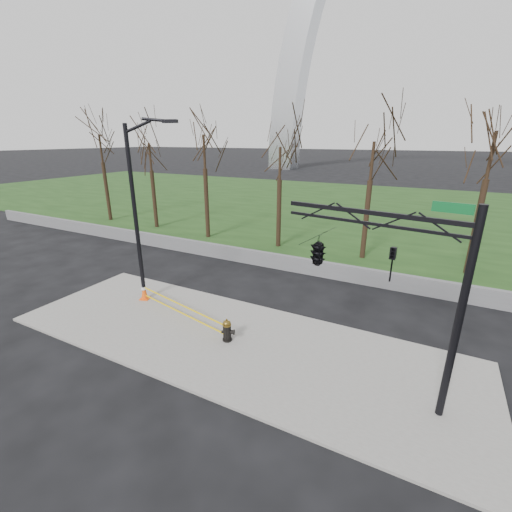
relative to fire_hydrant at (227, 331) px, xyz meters
The scene contains 11 objects.
ground 0.53m from the fire_hydrant, 101.83° to the left, with size 500.00×500.00×0.00m, color black.
sidewalk 0.49m from the fire_hydrant, 101.83° to the left, with size 18.00×6.00×0.10m, color gray.
grass_strip 30.13m from the fire_hydrant, 90.05° to the left, with size 120.00×40.00×0.06m, color #1B3A15.
guardrail 8.13m from the fire_hydrant, 90.19° to the left, with size 60.00×0.30×0.90m, color #59595B.
gateway_arch 81.65m from the fire_hydrant, 90.02° to the left, with size 66.00×6.00×65.00m, color silver, non-canonical shape.
tree_row 12.70m from the fire_hydrant, 91.88° to the left, with size 45.26×4.00×8.51m.
fire_hydrant is the anchor object (origin of this frame).
traffic_cone 5.56m from the fire_hydrant, 167.65° to the left, with size 0.52×0.52×0.79m.
street_light 6.83m from the fire_hydrant, 166.27° to the left, with size 2.34×0.82×8.21m.
traffic_signal_mast 5.42m from the fire_hydrant, ahead, with size 5.05×2.54×6.00m.
caution_tape 2.80m from the fire_hydrant, 167.60° to the left, with size 5.45×1.23×0.46m.
Camera 1 is at (6.26, -9.68, 7.40)m, focal length 24.08 mm.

